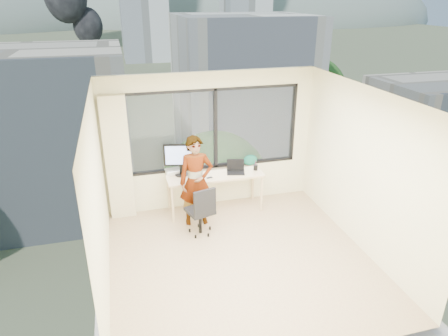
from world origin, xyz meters
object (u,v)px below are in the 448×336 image
object	(u,v)px
desk	(215,192)
game_console	(174,171)
laptop	(236,168)
monitor	(181,159)
chair	(200,209)
handbag	(250,160)
person	(196,181)

from	to	relation	value
desk	game_console	distance (m)	0.88
laptop	monitor	bearing A→B (deg)	-175.82
chair	handbag	bearing A→B (deg)	22.68
laptop	handbag	xyz separation A→B (m)	(0.38, 0.29, 0.00)
desk	chair	distance (m)	0.87
person	game_console	size ratio (longest dim) A/B	5.83
game_console	laptop	world-z (taller)	laptop
desk	laptop	world-z (taller)	laptop
monitor	laptop	distance (m)	1.04
desk	chair	bearing A→B (deg)	-121.28
monitor	person	bearing A→B (deg)	-58.03
desk	chair	xyz separation A→B (m)	(-0.45, -0.74, 0.09)
game_console	handbag	distance (m)	1.52
person	desk	bearing A→B (deg)	44.18
chair	monitor	world-z (taller)	monitor
person	monitor	size ratio (longest dim) A/B	2.66
person	handbag	world-z (taller)	person
person	handbag	bearing A→B (deg)	30.46
chair	handbag	xyz separation A→B (m)	(1.23, 0.99, 0.39)
game_console	handbag	size ratio (longest dim) A/B	1.01
desk	monitor	distance (m)	0.93
desk	monitor	world-z (taller)	monitor
person	game_console	world-z (taller)	person
chair	handbag	size ratio (longest dim) A/B	3.32
chair	laptop	world-z (taller)	laptop
desk	handbag	distance (m)	0.95
monitor	handbag	xyz separation A→B (m)	(1.38, 0.12, -0.20)
desk	person	bearing A→B (deg)	-139.12
handbag	game_console	bearing A→B (deg)	-174.37
desk	game_console	size ratio (longest dim) A/B	6.36
laptop	person	bearing A→B (deg)	-144.23
handbag	monitor	bearing A→B (deg)	-169.05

